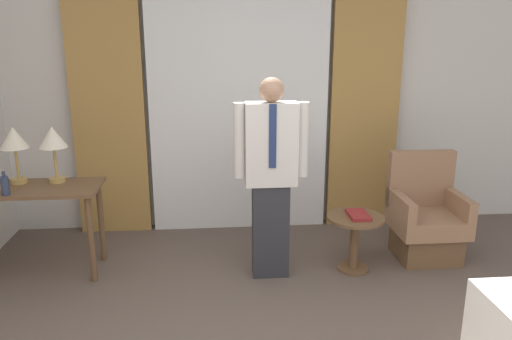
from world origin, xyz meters
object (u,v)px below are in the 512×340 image
Objects in this scene: desk at (36,203)px; armchair at (426,220)px; book at (358,215)px; table_lamp_right at (53,141)px; side_table at (355,234)px; table_lamp_left at (14,141)px; bottle_near_edge at (5,185)px; person at (271,172)px.

desk is 3.36m from armchair.
desk is 2.67m from book.
table_lamp_right is 1.85× the size of book.
book is (0.02, -0.00, 0.17)m from side_table.
side_table is 0.17m from book.
armchair is at bearing 16.97° from side_table.
table_lamp_left is 0.97× the size of side_table.
table_lamp_left is 3.59m from armchair.
table_lamp_right is 0.51m from bottle_near_edge.
book is at bearing 1.32° from person.
desk is at bearing -179.41° from armchair.
book is (2.50, -0.31, -0.62)m from table_lamp_right.
armchair is 0.75m from book.
side_table is at bearing 0.18° from bottle_near_edge.
table_lamp_left is at bearing 171.07° from person.
book is at bearing -6.25° from table_lamp_left.
table_lamp_left is 2.11m from person.
bottle_near_edge is at bearing -87.96° from table_lamp_left.
table_lamp_right is 0.29× the size of person.
armchair is at bearing 3.71° from bottle_near_edge.
desk is at bearing 176.03° from side_table.
book is (-0.69, -0.22, 0.16)m from armchair.
desk reaches higher than book.
desk is 2.15× the size of side_table.
book is at bearing -162.29° from armchair.
table_lamp_right is 1.81m from person.
desk is at bearing 53.46° from bottle_near_edge.
person is 1.75× the size of armchair.
side_table is at bearing -6.22° from table_lamp_left.
desk is 0.64× the size of person.
desk is 2.22× the size of table_lamp_left.
table_lamp_left is 0.31m from table_lamp_right.
table_lamp_left is 2.92m from side_table.
bottle_near_edge reaches higher than desk.
desk is at bearing 173.92° from person.
armchair reaches higher than desk.
table_lamp_left is at bearing 178.58° from armchair.
bottle_near_edge is 0.73× the size of book.
armchair is 1.93× the size of side_table.
book is (2.81, -0.31, -0.62)m from table_lamp_left.
table_lamp_left is 0.50× the size of armchair.
armchair is at bearing -1.42° from table_lamp_left.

